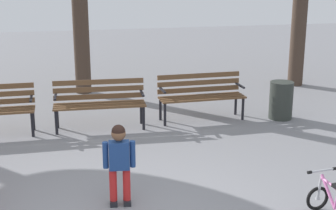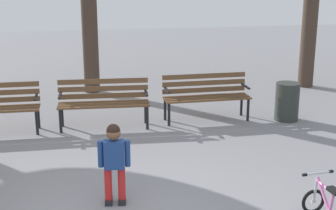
# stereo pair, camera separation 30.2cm
# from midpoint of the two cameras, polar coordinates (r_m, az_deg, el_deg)

# --- Properties ---
(park_bench_left) EXTENTS (1.62, 0.55, 0.85)m
(park_bench_left) POSITION_cam_midpoint_polar(r_m,az_deg,el_deg) (8.78, -8.92, 0.58)
(park_bench_left) COLOR brown
(park_bench_left) RESTS_ON ground
(park_bench_right) EXTENTS (1.61, 0.48, 0.85)m
(park_bench_right) POSITION_cam_midpoint_polar(r_m,az_deg,el_deg) (9.19, 2.87, 1.43)
(park_bench_right) COLOR brown
(park_bench_right) RESTS_ON ground
(child_standing) EXTENTS (0.38, 0.19, 1.01)m
(child_standing) POSITION_cam_midpoint_polar(r_m,az_deg,el_deg) (5.87, -7.15, -6.21)
(child_standing) COLOR red
(child_standing) RESTS_ON ground
(kids_bicycle) EXTENTS (0.41, 0.59, 0.54)m
(kids_bicycle) POSITION_cam_midpoint_polar(r_m,az_deg,el_deg) (5.87, 17.05, -10.96)
(kids_bicycle) COLOR black
(kids_bicycle) RESTS_ON ground
(trash_bin) EXTENTS (0.44, 0.44, 0.71)m
(trash_bin) POSITION_cam_midpoint_polar(r_m,az_deg,el_deg) (9.45, 12.07, 0.54)
(trash_bin) COLOR #2D332D
(trash_bin) RESTS_ON ground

